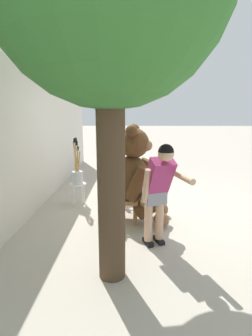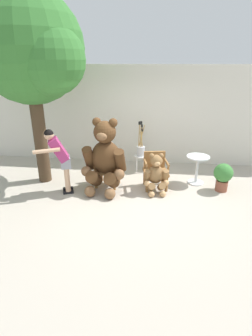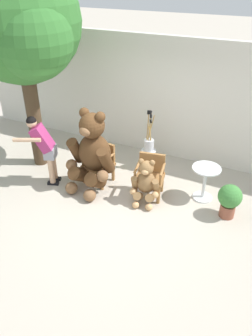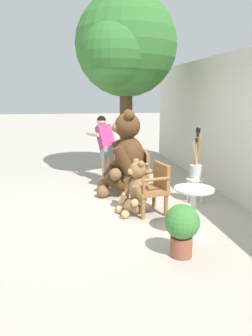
{
  "view_description": "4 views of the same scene",
  "coord_description": "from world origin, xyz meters",
  "px_view_note": "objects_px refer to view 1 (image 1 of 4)",
  "views": [
    {
      "loc": [
        -5.06,
        0.44,
        1.94
      ],
      "look_at": [
        0.03,
        0.55,
        0.83
      ],
      "focal_mm": 28.0,
      "sensor_mm": 36.0,
      "label": 1
    },
    {
      "loc": [
        0.54,
        -5.25,
        2.88
      ],
      "look_at": [
        -0.07,
        0.02,
        0.71
      ],
      "focal_mm": 28.0,
      "sensor_mm": 36.0,
      "label": 2
    },
    {
      "loc": [
        2.52,
        -4.56,
        4.04
      ],
      "look_at": [
        0.15,
        0.39,
        0.63
      ],
      "focal_mm": 35.0,
      "sensor_mm": 36.0,
      "label": 3
    },
    {
      "loc": [
        5.79,
        -0.78,
        2.0
      ],
      "look_at": [
        0.35,
        0.2,
        0.76
      ],
      "focal_mm": 35.0,
      "sensor_mm": 36.0,
      "label": 4
    }
  ],
  "objects_px": {
    "wooden_chair_left": "(122,195)",
    "brush_bucket": "(77,174)",
    "wooden_chair_right": "(124,179)",
    "person_visitor": "(158,187)",
    "teddy_bear_large": "(137,175)",
    "potted_plant": "(127,167)",
    "teddy_bear_small": "(137,178)",
    "round_side_table": "(112,169)",
    "white_stool": "(78,188)"
  },
  "relations": [
    {
      "from": "wooden_chair_left",
      "to": "brush_bucket",
      "type": "relative_size",
      "value": 0.9
    },
    {
      "from": "wooden_chair_right",
      "to": "white_stool",
      "type": "xyz_separation_m",
      "value": [
        -0.42,
        0.94,
        -0.11
      ]
    },
    {
      "from": "teddy_bear_large",
      "to": "person_visitor",
      "type": "bearing_deg",
      "value": -163.97
    },
    {
      "from": "wooden_chair_left",
      "to": "person_visitor",
      "type": "xyz_separation_m",
      "value": [
        -0.99,
        -0.55,
        0.45
      ]
    },
    {
      "from": "teddy_bear_large",
      "to": "brush_bucket",
      "type": "distance_m",
      "value": 1.44
    },
    {
      "from": "brush_bucket",
      "to": "wooden_chair_right",
      "type": "bearing_deg",
      "value": -66.15
    },
    {
      "from": "wooden_chair_right",
      "to": "teddy_bear_large",
      "type": "distance_m",
      "value": 1.26
    },
    {
      "from": "white_stool",
      "to": "round_side_table",
      "type": "distance_m",
      "value": 1.58
    },
    {
      "from": "person_visitor",
      "to": "round_side_table",
      "type": "bearing_deg",
      "value": 15.47
    },
    {
      "from": "wooden_chair_left",
      "to": "person_visitor",
      "type": "relative_size",
      "value": 0.56
    },
    {
      "from": "potted_plant",
      "to": "round_side_table",
      "type": "bearing_deg",
      "value": 146.63
    },
    {
      "from": "wooden_chair_left",
      "to": "potted_plant",
      "type": "xyz_separation_m",
      "value": [
        2.74,
        -0.04,
        -0.07
      ]
    },
    {
      "from": "wooden_chair_left",
      "to": "teddy_bear_large",
      "type": "distance_m",
      "value": 0.47
    },
    {
      "from": "round_side_table",
      "to": "potted_plant",
      "type": "distance_m",
      "value": 0.66
    },
    {
      "from": "white_stool",
      "to": "teddy_bear_small",
      "type": "bearing_deg",
      "value": -70.47
    },
    {
      "from": "person_visitor",
      "to": "white_stool",
      "type": "xyz_separation_m",
      "value": [
        1.72,
        1.49,
        -0.55
      ]
    },
    {
      "from": "teddy_bear_large",
      "to": "wooden_chair_left",
      "type": "bearing_deg",
      "value": 86.3
    },
    {
      "from": "teddy_bear_small",
      "to": "round_side_table",
      "type": "height_order",
      "value": "teddy_bear_small"
    },
    {
      "from": "wooden_chair_right",
      "to": "white_stool",
      "type": "relative_size",
      "value": 1.87
    },
    {
      "from": "wooden_chair_left",
      "to": "teddy_bear_large",
      "type": "relative_size",
      "value": 0.5
    },
    {
      "from": "wooden_chair_left",
      "to": "round_side_table",
      "type": "bearing_deg",
      "value": 8.51
    },
    {
      "from": "teddy_bear_large",
      "to": "round_side_table",
      "type": "xyz_separation_m",
      "value": [
        2.2,
        0.6,
        -0.39
      ]
    },
    {
      "from": "round_side_table",
      "to": "potted_plant",
      "type": "relative_size",
      "value": 1.06
    },
    {
      "from": "wooden_chair_left",
      "to": "brush_bucket",
      "type": "height_order",
      "value": "brush_bucket"
    },
    {
      "from": "wooden_chair_right",
      "to": "round_side_table",
      "type": "relative_size",
      "value": 1.19
    },
    {
      "from": "wooden_chair_left",
      "to": "teddy_bear_small",
      "type": "distance_m",
      "value": 1.21
    },
    {
      "from": "teddy_bear_small",
      "to": "potted_plant",
      "type": "bearing_deg",
      "value": 9.33
    },
    {
      "from": "teddy_bear_large",
      "to": "round_side_table",
      "type": "relative_size",
      "value": 2.38
    },
    {
      "from": "person_visitor",
      "to": "teddy_bear_small",
      "type": "bearing_deg",
      "value": 6.84
    },
    {
      "from": "white_stool",
      "to": "wooden_chair_right",
      "type": "bearing_deg",
      "value": -66.16
    },
    {
      "from": "person_visitor",
      "to": "brush_bucket",
      "type": "relative_size",
      "value": 1.59
    },
    {
      "from": "wooden_chair_left",
      "to": "round_side_table",
      "type": "relative_size",
      "value": 1.19
    },
    {
      "from": "teddy_bear_small",
      "to": "potted_plant",
      "type": "height_order",
      "value": "teddy_bear_small"
    },
    {
      "from": "wooden_chair_right",
      "to": "person_visitor",
      "type": "distance_m",
      "value": 2.25
    },
    {
      "from": "brush_bucket",
      "to": "potted_plant",
      "type": "height_order",
      "value": "brush_bucket"
    },
    {
      "from": "potted_plant",
      "to": "teddy_bear_large",
      "type": "bearing_deg",
      "value": -175.07
    },
    {
      "from": "round_side_table",
      "to": "potted_plant",
      "type": "height_order",
      "value": "round_side_table"
    },
    {
      "from": "round_side_table",
      "to": "potted_plant",
      "type": "xyz_separation_m",
      "value": [
        0.55,
        -0.36,
        -0.05
      ]
    },
    {
      "from": "wooden_chair_left",
      "to": "person_visitor",
      "type": "distance_m",
      "value": 1.21
    },
    {
      "from": "teddy_bear_large",
      "to": "brush_bucket",
      "type": "bearing_deg",
      "value": 58.16
    },
    {
      "from": "wooden_chair_right",
      "to": "potted_plant",
      "type": "height_order",
      "value": "wooden_chair_right"
    },
    {
      "from": "wooden_chair_left",
      "to": "teddy_bear_large",
      "type": "height_order",
      "value": "teddy_bear_large"
    },
    {
      "from": "person_visitor",
      "to": "white_stool",
      "type": "distance_m",
      "value": 2.35
    },
    {
      "from": "person_visitor",
      "to": "round_side_table",
      "type": "xyz_separation_m",
      "value": [
        3.17,
        0.88,
        -0.46
      ]
    },
    {
      "from": "wooden_chair_left",
      "to": "teddy_bear_large",
      "type": "xyz_separation_m",
      "value": [
        -0.02,
        -0.27,
        0.38
      ]
    },
    {
      "from": "white_stool",
      "to": "teddy_bear_large",
      "type": "bearing_deg",
      "value": -121.86
    },
    {
      "from": "teddy_bear_small",
      "to": "white_stool",
      "type": "distance_m",
      "value": 1.31
    },
    {
      "from": "wooden_chair_left",
      "to": "potted_plant",
      "type": "relative_size",
      "value": 1.26
    },
    {
      "from": "teddy_bear_small",
      "to": "brush_bucket",
      "type": "distance_m",
      "value": 1.33
    },
    {
      "from": "person_visitor",
      "to": "round_side_table",
      "type": "height_order",
      "value": "person_visitor"
    }
  ]
}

